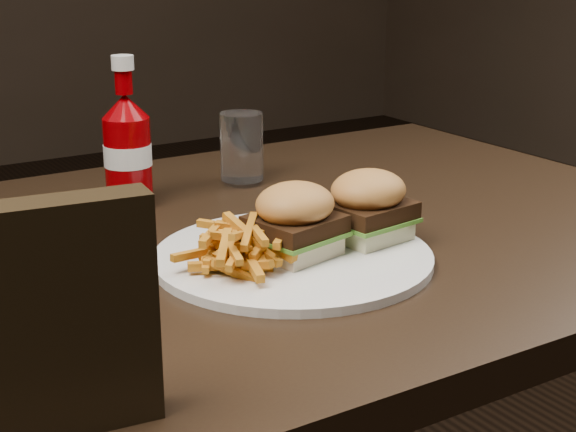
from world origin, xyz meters
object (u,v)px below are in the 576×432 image
dining_table (241,251)px  tumbler (242,146)px  plate (293,257)px  ketchup_bottle (128,164)px

dining_table → tumbler: 0.24m
plate → ketchup_bottle: bearing=104.6°
dining_table → plate: bearing=-87.3°
plate → tumbler: (0.11, 0.31, 0.05)m
plate → tumbler: tumbler is taller
plate → ketchup_bottle: (-0.07, 0.28, 0.06)m
ketchup_bottle → dining_table: bearing=-68.6°
dining_table → tumbler: size_ratio=12.43×
dining_table → tumbler: (0.12, 0.20, 0.08)m
plate → tumbler: size_ratio=3.19×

